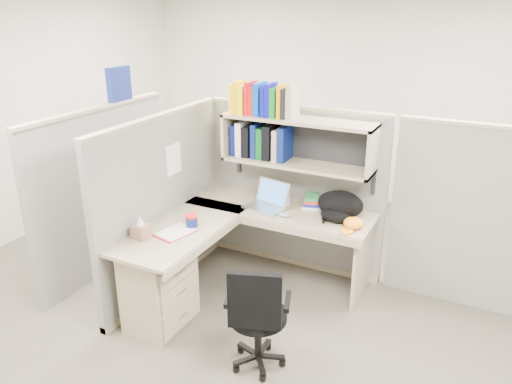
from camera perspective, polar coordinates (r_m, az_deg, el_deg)
The scene contains 14 objects.
ground at distance 4.53m, azimuth -0.43°, elevation -12.92°, with size 6.00×6.00×0.00m, color #3B362E.
room_shell at distance 3.87m, azimuth -0.49°, elevation 7.42°, with size 6.00×6.00×6.00m.
cubicle at distance 4.62m, azimuth -1.94°, elevation 0.49°, with size 3.79×1.84×1.95m.
desk at distance 4.27m, azimuth -7.15°, elevation -8.46°, with size 1.74×1.75×0.73m.
laptop at distance 4.56m, azimuth 0.98°, elevation -0.45°, with size 0.36×0.36×0.26m, color #A9AAAE, non-canonical shape.
backpack at distance 4.42m, azimuth 9.40°, elevation -1.61°, with size 0.41×0.32×0.24m, color black, non-canonical shape.
orange_cap at distance 4.29m, azimuth 11.09°, elevation -3.51°, with size 0.17×0.19×0.09m, color orange, non-canonical shape.
snack_canister at distance 4.28m, azimuth -7.36°, elevation -3.24°, with size 0.11×0.11×0.10m.
tissue_box at distance 4.12m, azimuth -13.03°, elevation -3.96°, with size 0.12×0.12×0.19m, color #8B664F, non-canonical shape.
mouse at distance 4.45m, azimuth 3.21°, elevation -2.61°, with size 0.10×0.07×0.04m, color #7E99B3.
paper_cup at distance 4.69m, azimuth 3.43°, elevation -0.92°, with size 0.07×0.07×0.10m, color silver.
book_stack at distance 4.69m, azimuth 6.36°, elevation -0.97°, with size 0.16×0.22×0.11m, color gray, non-canonical shape.
loose_paper at distance 4.21m, azimuth -9.17°, elevation -4.51°, with size 0.22×0.30×0.00m, color white, non-canonical shape.
task_chair at distance 3.71m, azimuth 0.16°, elevation -15.75°, with size 0.51×0.47×0.88m.
Camera 1 is at (1.72, -3.34, 2.53)m, focal length 35.00 mm.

